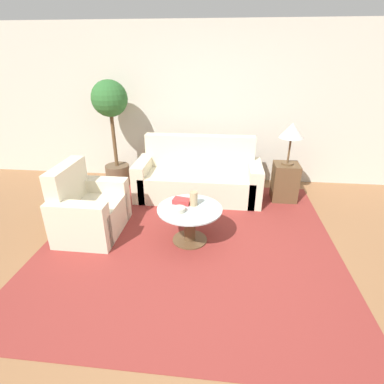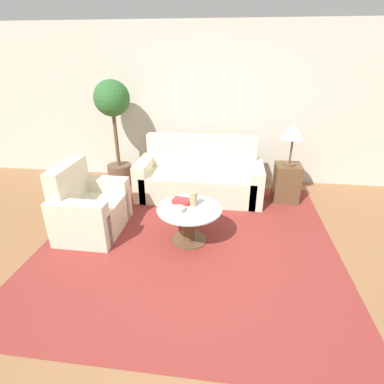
{
  "view_description": "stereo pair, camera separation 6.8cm",
  "coord_description": "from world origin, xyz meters",
  "px_view_note": "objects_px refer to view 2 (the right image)",
  "views": [
    {
      "loc": [
        0.25,
        -2.37,
        2.13
      ],
      "look_at": [
        -0.12,
        0.99,
        0.55
      ],
      "focal_mm": 28.0,
      "sensor_mm": 36.0,
      "label": 1
    },
    {
      "loc": [
        0.31,
        -2.36,
        2.13
      ],
      "look_at": [
        -0.12,
        0.99,
        0.55
      ],
      "focal_mm": 28.0,
      "sensor_mm": 36.0,
      "label": 2
    }
  ],
  "objects_px": {
    "armchair": "(88,210)",
    "book_stack": "(182,201)",
    "potted_plant": "(114,118)",
    "table_lamp": "(294,132)",
    "bowl": "(179,209)",
    "vase": "(193,199)",
    "coffee_table": "(189,220)",
    "sofa_main": "(200,178)"
  },
  "relations": [
    {
      "from": "armchair",
      "to": "book_stack",
      "type": "height_order",
      "value": "armchair"
    },
    {
      "from": "armchair",
      "to": "potted_plant",
      "type": "bearing_deg",
      "value": 5.51
    },
    {
      "from": "table_lamp",
      "to": "bowl",
      "type": "distance_m",
      "value": 2.12
    },
    {
      "from": "bowl",
      "to": "book_stack",
      "type": "height_order",
      "value": "book_stack"
    },
    {
      "from": "armchair",
      "to": "book_stack",
      "type": "relative_size",
      "value": 4.03
    },
    {
      "from": "armchair",
      "to": "book_stack",
      "type": "xyz_separation_m",
      "value": [
        1.22,
        0.04,
        0.19
      ]
    },
    {
      "from": "vase",
      "to": "book_stack",
      "type": "height_order",
      "value": "vase"
    },
    {
      "from": "table_lamp",
      "to": "bowl",
      "type": "xyz_separation_m",
      "value": [
        -1.45,
        -1.42,
        -0.61
      ]
    },
    {
      "from": "armchair",
      "to": "table_lamp",
      "type": "distance_m",
      "value": 3.05
    },
    {
      "from": "coffee_table",
      "to": "table_lamp",
      "type": "relative_size",
      "value": 1.25
    },
    {
      "from": "sofa_main",
      "to": "bowl",
      "type": "height_order",
      "value": "sofa_main"
    },
    {
      "from": "armchair",
      "to": "vase",
      "type": "relative_size",
      "value": 5.39
    },
    {
      "from": "potted_plant",
      "to": "vase",
      "type": "distance_m",
      "value": 2.24
    },
    {
      "from": "armchair",
      "to": "vase",
      "type": "distance_m",
      "value": 1.39
    },
    {
      "from": "table_lamp",
      "to": "bowl",
      "type": "height_order",
      "value": "table_lamp"
    },
    {
      "from": "table_lamp",
      "to": "vase",
      "type": "distance_m",
      "value": 1.88
    },
    {
      "from": "coffee_table",
      "to": "table_lamp",
      "type": "bearing_deg",
      "value": 44.7
    },
    {
      "from": "bowl",
      "to": "book_stack",
      "type": "distance_m",
      "value": 0.21
    },
    {
      "from": "armchair",
      "to": "coffee_table",
      "type": "bearing_deg",
      "value": -93.12
    },
    {
      "from": "coffee_table",
      "to": "potted_plant",
      "type": "relative_size",
      "value": 0.44
    },
    {
      "from": "sofa_main",
      "to": "book_stack",
      "type": "height_order",
      "value": "sofa_main"
    },
    {
      "from": "table_lamp",
      "to": "book_stack",
      "type": "distance_m",
      "value": 1.98
    },
    {
      "from": "sofa_main",
      "to": "book_stack",
      "type": "relative_size",
      "value": 8.32
    },
    {
      "from": "armchair",
      "to": "vase",
      "type": "height_order",
      "value": "armchair"
    },
    {
      "from": "vase",
      "to": "book_stack",
      "type": "bearing_deg",
      "value": 166.99
    },
    {
      "from": "table_lamp",
      "to": "vase",
      "type": "relative_size",
      "value": 3.56
    },
    {
      "from": "armchair",
      "to": "table_lamp",
      "type": "bearing_deg",
      "value": -64.58
    },
    {
      "from": "book_stack",
      "to": "coffee_table",
      "type": "bearing_deg",
      "value": -35.03
    },
    {
      "from": "coffee_table",
      "to": "potted_plant",
      "type": "xyz_separation_m",
      "value": [
        -1.46,
        1.62,
        0.86
      ]
    },
    {
      "from": "vase",
      "to": "table_lamp",
      "type": "bearing_deg",
      "value": 43.66
    },
    {
      "from": "sofa_main",
      "to": "coffee_table",
      "type": "xyz_separation_m",
      "value": [
        0.02,
        -1.32,
        -0.01
      ]
    },
    {
      "from": "armchair",
      "to": "table_lamp",
      "type": "xyz_separation_m",
      "value": [
        2.67,
        1.25,
        0.79
      ]
    },
    {
      "from": "potted_plant",
      "to": "coffee_table",
      "type": "bearing_deg",
      "value": -47.94
    },
    {
      "from": "potted_plant",
      "to": "bowl",
      "type": "distance_m",
      "value": 2.29
    },
    {
      "from": "table_lamp",
      "to": "book_stack",
      "type": "xyz_separation_m",
      "value": [
        -1.45,
        -1.21,
        -0.6
      ]
    },
    {
      "from": "vase",
      "to": "bowl",
      "type": "relative_size",
      "value": 1.21
    },
    {
      "from": "sofa_main",
      "to": "coffee_table",
      "type": "bearing_deg",
      "value": -89.3
    },
    {
      "from": "book_stack",
      "to": "vase",
      "type": "bearing_deg",
      "value": -1.23
    },
    {
      "from": "sofa_main",
      "to": "book_stack",
      "type": "bearing_deg",
      "value": -94.5
    },
    {
      "from": "armchair",
      "to": "coffee_table",
      "type": "distance_m",
      "value": 1.33
    },
    {
      "from": "sofa_main",
      "to": "coffee_table",
      "type": "height_order",
      "value": "sofa_main"
    },
    {
      "from": "coffee_table",
      "to": "table_lamp",
      "type": "height_order",
      "value": "table_lamp"
    }
  ]
}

